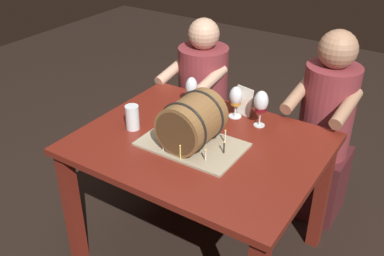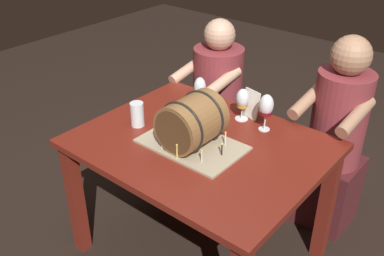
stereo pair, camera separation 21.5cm
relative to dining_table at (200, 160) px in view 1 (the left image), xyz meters
name	(u,v)px [view 1 (the left image)]	position (x,y,z in m)	size (l,w,h in m)	color
ground_plane	(199,249)	(0.00, 0.00, -0.63)	(8.00, 8.00, 0.00)	black
dining_table	(200,160)	(0.00, 0.00, 0.00)	(1.21, 0.96, 0.75)	maroon
barrel_cake	(192,124)	(-0.01, -0.06, 0.24)	(0.50, 0.32, 0.27)	tan
wine_glass_empty	(191,88)	(-0.24, 0.29, 0.24)	(0.07, 0.07, 0.19)	white
wine_glass_red	(261,103)	(0.18, 0.31, 0.25)	(0.08, 0.08, 0.20)	white
wine_glass_amber	(236,98)	(0.02, 0.33, 0.23)	(0.07, 0.07, 0.18)	white
beer_pint	(132,118)	(-0.37, -0.08, 0.17)	(0.07, 0.07, 0.13)	white
menu_card	(244,101)	(0.05, 0.38, 0.19)	(0.11, 0.01, 0.16)	silver
person_seated_left	(202,106)	(-0.42, 0.71, -0.11)	(0.39, 0.48, 1.14)	#4C1B1E
person_seated_right	(323,137)	(0.42, 0.71, -0.09)	(0.37, 0.46, 1.21)	#4C1B1E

